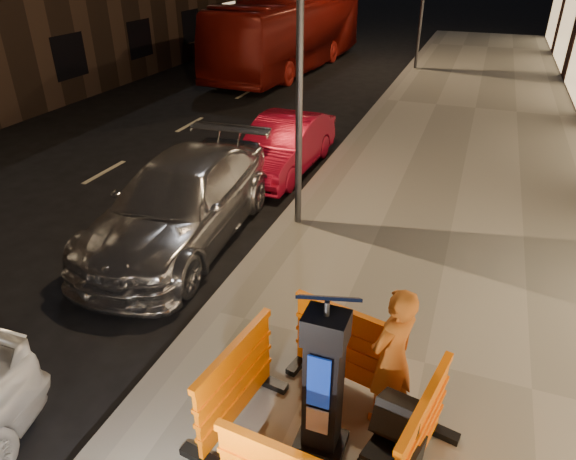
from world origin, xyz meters
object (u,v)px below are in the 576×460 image
at_px(car_silver, 185,238).
at_px(barrier_bldgside, 419,437).
at_px(man, 392,358).
at_px(stroller, 392,459).
at_px(parking_kiosk, 324,378).
at_px(bus_doubledecker, 290,69).
at_px(barrier_kerbside, 236,384).
at_px(barrier_back, 347,348).
at_px(car_red, 284,170).

bearing_deg(car_silver, barrier_bldgside, -40.74).
xyz_separation_m(man, stroller, (0.20, -0.90, -0.37)).
bearing_deg(parking_kiosk, bus_doubledecker, 121.18).
distance_m(barrier_kerbside, barrier_bldgside, 1.90).
relative_size(barrier_back, barrier_bldgside, 1.00).
xyz_separation_m(car_silver, bus_doubledecker, (-3.38, 14.68, 0.00)).
bearing_deg(barrier_bldgside, car_silver, 64.78).
distance_m(barrier_back, barrier_kerbside, 1.34).
bearing_deg(barrier_bldgside, barrier_kerbside, 101.90).
bearing_deg(barrier_kerbside, stroller, -91.35).
bearing_deg(car_red, stroller, -60.66).
xyz_separation_m(parking_kiosk, bus_doubledecker, (-7.09, 18.21, -1.10)).
height_order(barrier_bldgside, car_silver, barrier_bldgside).
distance_m(parking_kiosk, car_red, 7.97).
height_order(barrier_kerbside, barrier_bldgside, same).
distance_m(barrier_bldgside, man, 0.80).
relative_size(barrier_bldgside, car_silver, 0.27).
height_order(parking_kiosk, barrier_back, parking_kiosk).
xyz_separation_m(barrier_kerbside, stroller, (1.70, -0.28, -0.06)).
height_order(parking_kiosk, car_silver, parking_kiosk).
relative_size(barrier_back, car_silver, 0.27).
relative_size(car_silver, bus_doubledecker, 0.46).
height_order(parking_kiosk, car_red, parking_kiosk).
xyz_separation_m(parking_kiosk, barrier_kerbside, (-0.95, 0.00, -0.42)).
height_order(car_silver, man, man).
height_order(man, stroller, man).
height_order(car_red, bus_doubledecker, bus_doubledecker).
xyz_separation_m(barrier_bldgside, car_red, (-4.14, 7.22, -0.68)).
bearing_deg(man, bus_doubledecker, -125.73).
relative_size(barrier_bldgside, bus_doubledecker, 0.12).
height_order(car_silver, stroller, stroller).
bearing_deg(barrier_kerbside, car_red, 25.11).
relative_size(barrier_back, car_red, 0.35).
height_order(parking_kiosk, man, parking_kiosk).
height_order(barrier_back, car_red, barrier_back).
bearing_deg(car_silver, bus_doubledecker, 99.35).
xyz_separation_m(parking_kiosk, man, (0.55, 0.62, -0.11)).
distance_m(barrier_bldgside, stroller, 0.35).
height_order(barrier_back, car_silver, barrier_back).
xyz_separation_m(barrier_bldgside, bus_doubledecker, (-8.04, 18.21, -0.68)).
bearing_deg(barrier_bldgside, stroller, 155.60).
bearing_deg(car_red, car_silver, -96.45).
distance_m(car_red, bus_doubledecker, 11.66).
relative_size(car_silver, stroller, 5.31).
relative_size(parking_kiosk, car_silver, 0.38).
distance_m(barrier_kerbside, stroller, 1.72).
distance_m(car_silver, man, 5.25).
xyz_separation_m(bus_doubledecker, man, (7.64, -17.59, 0.99)).
bearing_deg(barrier_back, parking_kiosk, -77.10).
distance_m(bus_doubledecker, man, 19.20).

